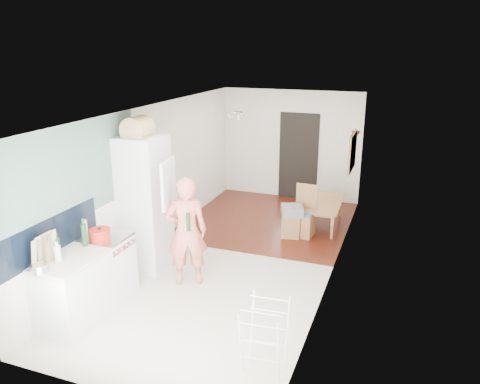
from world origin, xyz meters
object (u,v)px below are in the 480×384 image
Objects in this scene: stool at (291,226)px; drying_rack at (265,338)px; person at (186,222)px; dining_chair at (303,212)px; dining_table at (322,216)px.

drying_rack reaches higher than stool.
dining_chair is at bearing -145.17° from person.
person is 2.73m from dining_chair.
drying_rack is at bearing -78.41° from dining_chair.
person is at bearing 133.51° from drying_rack.
person is 2.33× the size of drying_rack.
dining_chair is at bearing 92.54° from drying_rack.
stool is 3.85m from drying_rack.
stool is at bearing -142.57° from person.
stool is (-0.44, -0.75, 0.01)m from dining_table.
person is at bearing 152.32° from dining_table.
dining_chair reaches higher than stool.
stool reaches higher than dining_table.
drying_rack is (0.66, -3.78, 0.21)m from stool.
person reaches higher than dining_table.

